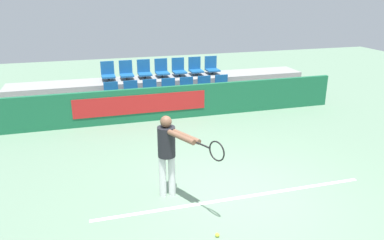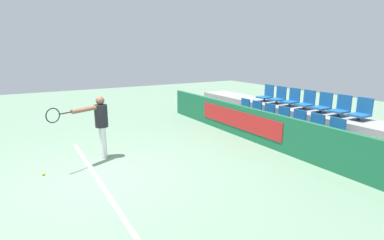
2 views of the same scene
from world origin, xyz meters
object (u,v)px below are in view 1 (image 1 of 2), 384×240
stadium_chair_3 (169,90)px  stadium_chair_8 (126,72)px  stadium_chair_10 (162,70)px  stadium_chair_12 (195,68)px  tennis_ball (217,235)px  stadium_chair_1 (131,93)px  stadium_chair_5 (205,88)px  stadium_chair_6 (222,86)px  stadium_chair_0 (112,94)px  stadium_chair_9 (144,71)px  stadium_chair_4 (187,89)px  tennis_player (169,149)px  stadium_chair_13 (212,67)px  stadium_chair_11 (179,69)px  stadium_chair_2 (151,92)px  stadium_chair_7 (108,73)px

stadium_chair_3 → stadium_chair_8: bearing=137.0°
stadium_chair_10 → stadium_chair_12: 1.16m
stadium_chair_3 → tennis_ball: stadium_chair_3 is taller
stadium_chair_1 → stadium_chair_5: same height
stadium_chair_1 → stadium_chair_6: bearing=0.0°
stadium_chair_3 → tennis_ball: (-0.69, -6.33, -0.62)m
stadium_chair_1 → stadium_chair_10: size_ratio=1.00×
stadium_chair_0 → stadium_chair_9: size_ratio=1.00×
stadium_chair_4 → stadium_chair_5: (0.58, 0.00, 0.00)m
stadium_chair_3 → tennis_player: (-1.12, -4.99, 0.30)m
stadium_chair_6 → stadium_chair_10: stadium_chair_10 is taller
stadium_chair_5 → stadium_chair_13: 1.29m
stadium_chair_4 → stadium_chair_12: size_ratio=1.00×
stadium_chair_1 → stadium_chair_8: size_ratio=1.00×
stadium_chair_9 → tennis_player: (-0.55, -6.07, -0.12)m
stadium_chair_11 → stadium_chair_12: same height
stadium_chair_5 → tennis_player: (-2.28, -4.99, 0.30)m
stadium_chair_5 → stadium_chair_9: stadium_chair_9 is taller
stadium_chair_9 → stadium_chair_12: size_ratio=1.00×
stadium_chair_2 → stadium_chair_8: 1.29m
stadium_chair_6 → stadium_chair_8: bearing=159.6°
stadium_chair_9 → tennis_player: bearing=-95.1°
stadium_chair_12 → tennis_player: bearing=-110.6°
stadium_chair_3 → stadium_chair_7: size_ratio=1.00×
stadium_chair_10 → stadium_chair_9: bearing=180.0°
stadium_chair_0 → stadium_chair_8: (0.58, 1.08, 0.42)m
stadium_chair_9 → stadium_chair_1: bearing=-118.2°
stadium_chair_1 → stadium_chair_13: stadium_chair_13 is taller
stadium_chair_12 → stadium_chair_10: bearing=180.0°
stadium_chair_11 → stadium_chair_7: bearing=180.0°
stadium_chair_0 → stadium_chair_11: stadium_chair_11 is taller
stadium_chair_3 → stadium_chair_6: same height
tennis_ball → stadium_chair_3: bearing=83.7°
stadium_chair_3 → stadium_chair_4: (0.58, 0.00, 0.00)m
stadium_chair_2 → stadium_chair_4: same height
stadium_chair_3 → stadium_chair_4: bearing=0.0°
stadium_chair_10 → stadium_chair_4: bearing=-61.8°
stadium_chair_3 → stadium_chair_10: bearing=90.0°
stadium_chair_5 → stadium_chair_12: (0.00, 1.08, 0.42)m
stadium_chair_5 → stadium_chair_8: 2.59m
tennis_player → stadium_chair_9: bearing=59.3°
stadium_chair_9 → stadium_chair_13: same height
stadium_chair_0 → stadium_chair_1: (0.58, 0.00, 0.00)m
stadium_chair_5 → stadium_chair_13: size_ratio=1.00×
stadium_chair_6 → stadium_chair_7: stadium_chair_7 is taller
stadium_chair_9 → tennis_player: tennis_player is taller
stadium_chair_1 → stadium_chair_2: bearing=0.0°
stadium_chair_12 → stadium_chair_13: bearing=0.0°
stadium_chair_4 → stadium_chair_9: (-1.16, 1.08, 0.42)m
stadium_chair_13 → stadium_chair_2: bearing=-155.0°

